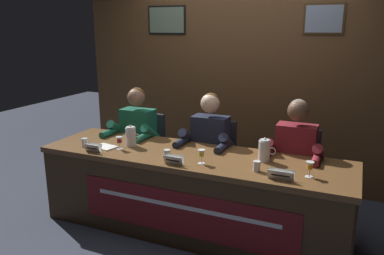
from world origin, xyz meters
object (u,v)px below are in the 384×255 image
Objects in this scene: panelist_left at (135,136)px; juice_glass_left at (119,141)px; water_pitcher_right_side at (264,151)px; document_stack_left at (105,147)px; water_cup_center at (167,155)px; juice_glass_right at (310,166)px; nameplate_left at (93,148)px; nameplate_center at (174,160)px; conference_table at (187,183)px; nameplate_right at (281,175)px; panelist_center at (207,145)px; chair_right at (295,177)px; chair_center at (214,165)px; panelist_right at (294,156)px; chair_left at (145,154)px; water_cup_left at (85,143)px; juice_glass_center at (201,154)px; water_pitcher_left_side at (131,137)px; water_cup_right at (257,167)px.

juice_glass_left is (0.17, -0.52, 0.11)m from panelist_left.
water_pitcher_right_side is 1.50m from document_stack_left.
water_cup_center is 1.19m from juice_glass_right.
nameplate_center is (0.83, 0.01, 0.00)m from nameplate_left.
juice_glass_left reaches higher than conference_table.
nameplate_right is (1.53, -0.14, -0.05)m from juice_glass_left.
panelist_center reaches higher than chair_right.
chair_center is 0.73× the size of panelist_right.
nameplate_left is at bearing -137.12° from juice_glass_left.
juice_glass_left is at bearing 174.95° from nameplate_right.
nameplate_center is at bearing -13.88° from juice_glass_left.
panelist_right reaches higher than chair_left.
water_cup_center is (0.89, 0.00, 0.00)m from water_cup_left.
water_pitcher_right_side reaches higher than juice_glass_center.
chair_left is 1.94m from nameplate_right.
chair_center reaches higher than nameplate_left.
water_cup_left is at bearing -179.24° from juice_glass_center.
panelist_left is at bearing 180.00° from panelist_center.
nameplate_left reaches higher than document_stack_left.
juice_glass_center is (1.02, -0.58, 0.11)m from panelist_left.
water_cup_center is at bearing 175.90° from nameplate_right.
panelist_right is 5.86× the size of water_pitcher_right_side.
water_cup_left is 0.89m from water_cup_center.
chair_center is (0.68, 0.72, -0.39)m from juice_glass_left.
chair_left is 0.88m from water_cup_left.
nameplate_right is (1.70, -0.66, 0.06)m from panelist_left.
juice_glass_center reaches higher than nameplate_right.
juice_glass_left is at bearing -107.96° from water_pitcher_left_side.
conference_table is 3.15× the size of chair_center.
nameplate_left is 0.13× the size of panelist_center.
chair_center is at bearing 41.12° from document_stack_left.
panelist_left is (-0.00, -0.20, 0.28)m from chair_left.
nameplate_center is (-0.04, -0.20, 0.28)m from conference_table.
water_pitcher_right_side is at bearing -124.56° from panelist_right.
juice_glass_left is 0.14m from water_pitcher_left_side.
panelist_left reaches higher than chair_right.
panelist_center is at bearing -13.26° from chair_left.
panelist_right reaches higher than water_pitcher_right_side.
juice_glass_left is at bearing 176.52° from juice_glass_center.
juice_glass_left is 1.34m from water_pitcher_right_side.
nameplate_right is 0.94× the size of water_pitcher_left_side.
panelist_center is 5.86× the size of water_pitcher_right_side.
water_cup_left is 1.00× the size of water_cup_center.
nameplate_left is 1.90× the size of water_cup_center.
water_pitcher_right_side reaches higher than nameplate_center.
chair_left reaches higher than water_cup_left.
chair_center is 0.85m from chair_right.
water_cup_right is (0.64, -0.07, 0.28)m from conference_table.
nameplate_left reaches higher than conference_table.
nameplate_right is at bearing -4.23° from document_stack_left.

